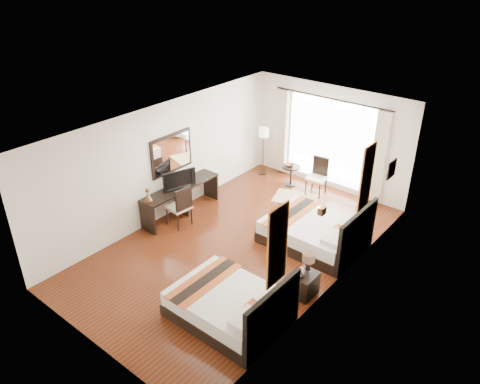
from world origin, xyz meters
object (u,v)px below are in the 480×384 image
Objects in this scene: bed_near at (231,306)px; bed_far at (316,232)px; side_table at (291,176)px; fruit_bowl at (290,165)px; table_lamp at (309,258)px; desk_chair at (180,213)px; nightstand at (305,284)px; console_desk at (181,200)px; floor_lamp at (264,135)px; window_chair at (316,183)px; television at (178,179)px; vase at (301,273)px.

bed_near is 2.96m from bed_far.
bed_far is at bearing -45.43° from side_table.
bed_far is 10.17× the size of fruit_bowl.
desk_chair is at bearing 177.51° from table_lamp.
table_lamp is 1.83× the size of fruit_bowl.
bed_near is 3.46× the size of side_table.
nightstand is 1.29× the size of table_lamp.
console_desk is at bearing -164.18° from bed_far.
console_desk reaches higher than fruit_bowl.
bed_near is 4.07× the size of nightstand.
bed_near is 5.45m from fruit_bowl.
bed_far is 1.48× the size of floor_lamp.
side_table is at bearing 112.57° from bed_near.
window_chair is at bearing 118.35° from table_lamp.
nightstand is at bearing -53.13° from side_table.
console_desk is at bearing -93.65° from floor_lamp.
desk_chair is 1.03× the size of window_chair.
nightstand is 4.06m from television.
table_lamp is at bearing -65.16° from bed_far.
fruit_bowl is 0.20× the size of window_chair.
table_lamp is (-0.03, 0.12, 0.52)m from nightstand.
table_lamp is at bearing -44.17° from floor_lamp.
console_desk is at bearing -112.20° from side_table.
bed_far is at bearing 111.93° from vase.
vase is 0.63× the size of fruit_bowl.
fruit_bowl is at bearing 112.88° from bed_near.
floor_lamp is 2.03m from window_chair.
floor_lamp reaches higher than vase.
fruit_bowl is at bearing -6.06° from floor_lamp.
desk_chair reaches higher than table_lamp.
window_chair is (-1.28, 5.03, 0.02)m from bed_near.
fruit_bowl is at bearing 126.10° from vase.
window_chair is at bearing -110.25° from desk_chair.
console_desk is 3.61m from window_chair.
nightstand is 0.36m from vase.
nightstand is at bearing -9.63° from console_desk.
bed_far reaches higher than console_desk.
nightstand is at bearing -77.12° from table_lamp.
floor_lamp is 1.16m from fruit_bowl.
table_lamp is 0.27× the size of floor_lamp.
console_desk reaches higher than side_table.
bed_near is at bearing -58.70° from floor_lamp.
console_desk is 2.13× the size of desk_chair.
floor_lamp is at bearing 144.78° from bed_far.
desk_chair is (-3.60, 0.41, -0.25)m from vase.
table_lamp is at bearing 92.56° from vase.
table_lamp is (0.63, 1.48, 0.47)m from bed_near.
television is 3.17m from floor_lamp.
bed_near is at bearing 8.77° from window_chair.
vase is 0.09× the size of floor_lamp.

